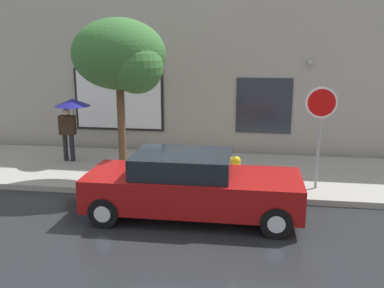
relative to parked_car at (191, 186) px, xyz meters
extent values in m
plane|color=black|center=(-0.34, 0.03, -0.71)|extent=(60.00, 60.00, 0.00)
cube|color=gray|center=(-0.34, 3.03, -0.64)|extent=(20.00, 4.00, 0.15)
cube|color=#9E998E|center=(-0.34, 5.53, 2.79)|extent=(20.00, 0.40, 7.00)
cube|color=black|center=(-3.27, 5.30, 1.10)|extent=(3.10, 0.06, 2.12)
cube|color=silver|center=(-3.27, 5.27, 1.10)|extent=(2.94, 0.03, 1.96)
cube|color=#262B33|center=(1.62, 5.31, 0.99)|extent=(1.80, 0.04, 1.80)
cone|color=#99999E|center=(3.02, 5.18, 2.39)|extent=(0.22, 0.24, 0.24)
cube|color=maroon|center=(0.04, 0.00, -0.09)|extent=(4.63, 1.71, 0.72)
cube|color=black|center=(-0.19, 0.00, 0.50)|extent=(2.08, 1.51, 0.46)
cylinder|color=black|center=(1.81, 0.79, -0.39)|extent=(0.64, 0.22, 0.64)
cylinder|color=silver|center=(1.81, 0.79, -0.39)|extent=(0.35, 0.24, 0.35)
cylinder|color=black|center=(1.81, -0.79, -0.39)|extent=(0.64, 0.22, 0.64)
cylinder|color=silver|center=(1.81, -0.79, -0.39)|extent=(0.35, 0.24, 0.35)
cylinder|color=black|center=(-1.72, 0.79, -0.39)|extent=(0.64, 0.22, 0.64)
cylinder|color=silver|center=(-1.72, 0.79, -0.39)|extent=(0.35, 0.24, 0.35)
cylinder|color=black|center=(-1.72, -0.79, -0.39)|extent=(0.64, 0.22, 0.64)
cylinder|color=silver|center=(-1.72, -0.79, -0.39)|extent=(0.35, 0.24, 0.35)
cylinder|color=yellow|center=(0.89, 2.04, -0.27)|extent=(0.22, 0.22, 0.59)
sphere|color=gold|center=(0.89, 2.04, 0.03)|extent=(0.23, 0.23, 0.23)
cylinder|color=gold|center=(0.89, 1.88, -0.24)|extent=(0.09, 0.12, 0.09)
cylinder|color=gold|center=(0.89, 2.20, -0.24)|extent=(0.09, 0.12, 0.09)
cylinder|color=yellow|center=(0.89, 2.04, -0.53)|extent=(0.30, 0.30, 0.06)
cylinder|color=black|center=(-4.41, 3.38, -0.15)|extent=(0.14, 0.14, 0.83)
cylinder|color=black|center=(-4.19, 3.38, -0.15)|extent=(0.14, 0.14, 0.83)
cube|color=black|center=(-4.30, 3.38, 0.56)|extent=(0.48, 0.22, 0.59)
sphere|color=tan|center=(-4.30, 3.38, 0.97)|extent=(0.22, 0.22, 0.22)
cylinder|color=#4C4C51|center=(-4.08, 3.38, 0.81)|extent=(0.02, 0.02, 0.90)
cone|color=navy|center=(-4.08, 3.38, 1.26)|extent=(1.07, 1.07, 0.22)
cylinder|color=#4C3823|center=(-2.15, 1.97, 0.76)|extent=(0.21, 0.21, 2.64)
ellipsoid|color=#33662D|center=(-2.15, 1.97, 2.74)|extent=(2.41, 2.05, 1.81)
sphere|color=#33662D|center=(-1.60, 1.67, 2.44)|extent=(1.33, 1.33, 1.33)
cylinder|color=gray|center=(2.91, 1.88, 0.70)|extent=(0.07, 0.07, 2.54)
cylinder|color=white|center=(2.91, 1.84, 1.62)|extent=(0.76, 0.02, 0.76)
cylinder|color=red|center=(2.91, 1.83, 1.62)|extent=(0.66, 0.02, 0.66)
camera|label=1|loc=(1.30, -8.84, 3.13)|focal=40.47mm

